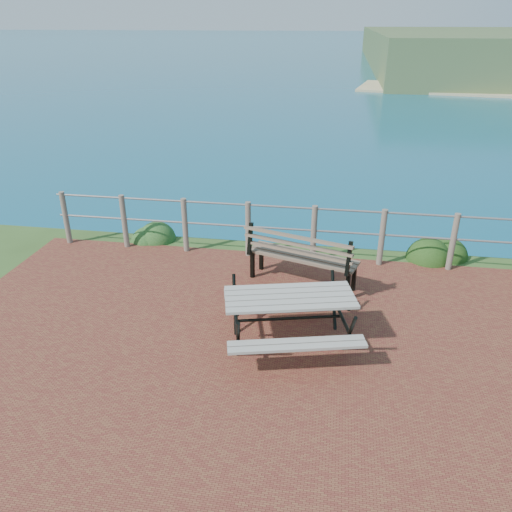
# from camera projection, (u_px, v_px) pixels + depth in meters

# --- Properties ---
(ground) EXTENTS (10.00, 7.00, 0.12)m
(ground) POSITION_uv_depth(u_px,v_px,m) (295.00, 384.00, 5.83)
(ground) COLOR maroon
(ground) RESTS_ON ground
(ocean) EXTENTS (1200.00, 1200.00, 0.00)m
(ocean) POSITION_uv_depth(u_px,v_px,m) (345.00, 30.00, 183.99)
(ocean) COLOR #167584
(ocean) RESTS_ON ground
(safety_railing) EXTENTS (9.40, 0.10, 1.00)m
(safety_railing) POSITION_uv_depth(u_px,v_px,m) (314.00, 230.00, 8.57)
(safety_railing) COLOR #6B5B4C
(safety_railing) RESTS_ON ground
(picnic_table) EXTENTS (1.75, 1.38, 0.69)m
(picnic_table) POSITION_uv_depth(u_px,v_px,m) (289.00, 314.00, 6.39)
(picnic_table) COLOR #A59F94
(picnic_table) RESTS_ON ground
(park_bench) EXTENTS (1.79, 0.94, 0.98)m
(park_bench) POSITION_uv_depth(u_px,v_px,m) (303.00, 248.00, 7.74)
(park_bench) COLOR brown
(park_bench) RESTS_ON ground
(shrub_lip_west) EXTENTS (0.74, 0.74, 0.46)m
(shrub_lip_west) POSITION_uv_depth(u_px,v_px,m) (149.00, 237.00, 9.77)
(shrub_lip_west) COLOR #1C4B1F
(shrub_lip_west) RESTS_ON ground
(shrub_lip_east) EXTENTS (0.79, 0.79, 0.53)m
(shrub_lip_east) POSITION_uv_depth(u_px,v_px,m) (436.00, 257.00, 8.96)
(shrub_lip_east) COLOR #193C12
(shrub_lip_east) RESTS_ON ground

